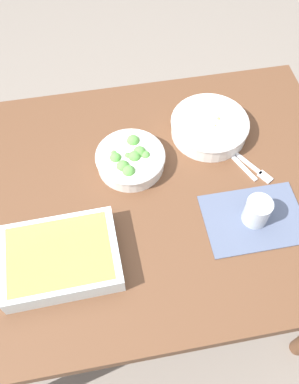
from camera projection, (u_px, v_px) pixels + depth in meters
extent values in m
plane|color=slate|center=(150.00, 281.00, 1.84)|extent=(6.00, 6.00, 0.00)
cube|color=brown|center=(150.00, 196.00, 1.23)|extent=(1.20, 0.90, 0.04)
cylinder|color=brown|center=(3.00, 184.00, 1.69)|extent=(0.06, 0.06, 0.70)
cylinder|color=brown|center=(255.00, 147.00, 1.80)|extent=(0.06, 0.06, 0.70)
cube|color=#4C5670|center=(254.00, 219.00, 1.16)|extent=(0.28, 0.20, 0.00)
cylinder|color=silver|center=(209.00, 127.00, 1.31)|extent=(0.24, 0.24, 0.05)
torus|color=silver|center=(210.00, 122.00, 1.29)|extent=(0.25, 0.25, 0.01)
cylinder|color=#B2844C|center=(209.00, 127.00, 1.30)|extent=(0.20, 0.20, 0.03)
sphere|color=silver|center=(200.00, 136.00, 1.26)|extent=(0.01, 0.01, 0.01)
sphere|color=#B2844C|center=(218.00, 120.00, 1.30)|extent=(0.02, 0.02, 0.02)
sphere|color=#C66633|center=(211.00, 117.00, 1.30)|extent=(0.01, 0.01, 0.01)
sphere|color=silver|center=(210.00, 123.00, 1.29)|extent=(0.01, 0.01, 0.01)
sphere|color=#B2844C|center=(215.00, 127.00, 1.28)|extent=(0.02, 0.02, 0.02)
cylinder|color=silver|center=(131.00, 160.00, 1.24)|extent=(0.20, 0.20, 0.05)
torus|color=silver|center=(130.00, 156.00, 1.22)|extent=(0.21, 0.21, 0.01)
cylinder|color=#8CB272|center=(131.00, 160.00, 1.24)|extent=(0.17, 0.17, 0.02)
sphere|color=#569E42|center=(133.00, 141.00, 1.25)|extent=(0.04, 0.04, 0.04)
sphere|color=#569E42|center=(145.00, 156.00, 1.22)|extent=(0.03, 0.03, 0.03)
sphere|color=#569E42|center=(114.00, 154.00, 1.23)|extent=(0.02, 0.02, 0.02)
sphere|color=#569E42|center=(128.00, 156.00, 1.22)|extent=(0.02, 0.02, 0.02)
sphere|color=#569E42|center=(116.00, 158.00, 1.22)|extent=(0.04, 0.04, 0.04)
sphere|color=#569E42|center=(135.00, 157.00, 1.22)|extent=(0.04, 0.04, 0.04)
sphere|color=#569E42|center=(123.00, 167.00, 1.20)|extent=(0.04, 0.04, 0.04)
sphere|color=#569E42|center=(140.00, 152.00, 1.23)|extent=(0.04, 0.04, 0.04)
sphere|color=#569E42|center=(129.00, 172.00, 1.19)|extent=(0.04, 0.04, 0.04)
cube|color=silver|center=(61.00, 258.00, 1.07)|extent=(0.31, 0.23, 0.06)
cube|color=gold|center=(60.00, 256.00, 1.06)|extent=(0.27, 0.20, 0.04)
cylinder|color=#B2BCC6|center=(257.00, 212.00, 1.13)|extent=(0.07, 0.07, 0.08)
cylinder|color=black|center=(256.00, 214.00, 1.14)|extent=(0.06, 0.06, 0.05)
cube|color=silver|center=(241.00, 165.00, 1.26)|extent=(0.07, 0.13, 0.01)
ellipsoid|color=silver|center=(223.00, 146.00, 1.29)|extent=(0.04, 0.05, 0.01)
cube|color=silver|center=(244.00, 160.00, 1.27)|extent=(0.08, 0.13, 0.01)
cube|color=silver|center=(265.00, 177.00, 1.23)|extent=(0.04, 0.05, 0.01)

